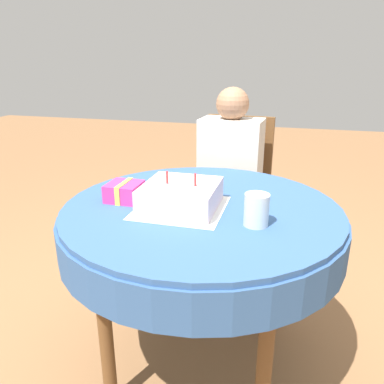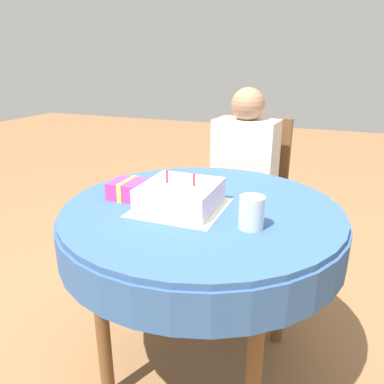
{
  "view_description": "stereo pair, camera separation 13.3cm",
  "coord_description": "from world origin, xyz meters",
  "px_view_note": "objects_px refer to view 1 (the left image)",
  "views": [
    {
      "loc": [
        0.3,
        -1.22,
        1.23
      ],
      "look_at": [
        -0.03,
        -0.01,
        0.78
      ],
      "focal_mm": 35.0,
      "sensor_mm": 36.0,
      "label": 1
    },
    {
      "loc": [
        0.42,
        -1.18,
        1.23
      ],
      "look_at": [
        -0.03,
        -0.01,
        0.78
      ],
      "focal_mm": 35.0,
      "sensor_mm": 36.0,
      "label": 2
    }
  ],
  "objects_px": {
    "birthday_cake": "(181,196)",
    "gift_box": "(124,192)",
    "chair": "(233,191)",
    "drinking_glass": "(256,210)",
    "person": "(229,171)"
  },
  "relations": [
    {
      "from": "chair",
      "to": "drinking_glass",
      "type": "relative_size",
      "value": 8.87
    },
    {
      "from": "chair",
      "to": "birthday_cake",
      "type": "xyz_separation_m",
      "value": [
        -0.05,
        -0.86,
        0.27
      ]
    },
    {
      "from": "drinking_glass",
      "to": "gift_box",
      "type": "distance_m",
      "value": 0.51
    },
    {
      "from": "chair",
      "to": "person",
      "type": "xyz_separation_m",
      "value": [
        -0.01,
        -0.1,
        0.15
      ]
    },
    {
      "from": "chair",
      "to": "gift_box",
      "type": "xyz_separation_m",
      "value": [
        -0.28,
        -0.83,
        0.26
      ]
    },
    {
      "from": "chair",
      "to": "drinking_glass",
      "type": "height_order",
      "value": "chair"
    },
    {
      "from": "chair",
      "to": "birthday_cake",
      "type": "height_order",
      "value": "chair"
    },
    {
      "from": "person",
      "to": "gift_box",
      "type": "bearing_deg",
      "value": -105.85
    },
    {
      "from": "drinking_glass",
      "to": "person",
      "type": "bearing_deg",
      "value": 105.31
    },
    {
      "from": "birthday_cake",
      "to": "drinking_glass",
      "type": "relative_size",
      "value": 2.44
    },
    {
      "from": "birthday_cake",
      "to": "gift_box",
      "type": "height_order",
      "value": "birthday_cake"
    },
    {
      "from": "gift_box",
      "to": "birthday_cake",
      "type": "bearing_deg",
      "value": -5.42
    },
    {
      "from": "person",
      "to": "drinking_glass",
      "type": "bearing_deg",
      "value": -70.34
    },
    {
      "from": "person",
      "to": "birthday_cake",
      "type": "relative_size",
      "value": 4.31
    },
    {
      "from": "gift_box",
      "to": "drinking_glass",
      "type": "bearing_deg",
      "value": -10.99
    }
  ]
}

